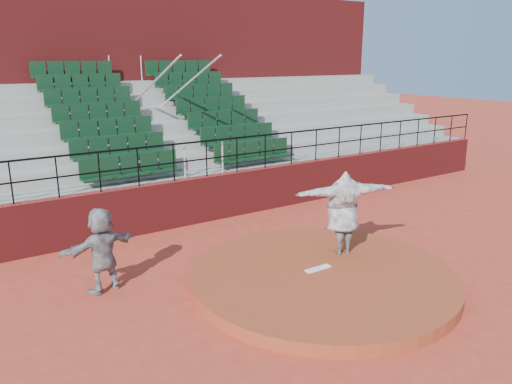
{
  "coord_description": "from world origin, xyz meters",
  "views": [
    {
      "loc": [
        -6.45,
        -7.17,
        4.56
      ],
      "look_at": [
        0.0,
        2.5,
        1.4
      ],
      "focal_mm": 35.0,
      "sensor_mm": 36.0,
      "label": 1
    }
  ],
  "objects": [
    {
      "name": "pitcher",
      "position": [
        1.03,
        0.55,
        1.2
      ],
      "size": [
        2.43,
        1.34,
        1.91
      ],
      "primitive_type": "imported",
      "rotation": [
        0.0,
        0.0,
        2.82
      ],
      "color": "black",
      "rests_on": "pitchers_mound"
    },
    {
      "name": "wall_railing",
      "position": [
        0.0,
        5.0,
        2.03
      ],
      "size": [
        24.04,
        0.05,
        1.03
      ],
      "color": "black",
      "rests_on": "boundary_wall"
    },
    {
      "name": "ground",
      "position": [
        0.0,
        0.0,
        0.0
      ],
      "size": [
        90.0,
        90.0,
        0.0
      ],
      "primitive_type": "plane",
      "color": "#AD3927",
      "rests_on": "ground"
    },
    {
      "name": "seating_deck",
      "position": [
        0.0,
        8.65,
        1.43
      ],
      "size": [
        24.0,
        5.97,
        4.63
      ],
      "color": "gray",
      "rests_on": "ground"
    },
    {
      "name": "pitchers_mound",
      "position": [
        0.0,
        0.0,
        0.12
      ],
      "size": [
        5.5,
        5.5,
        0.25
      ],
      "primitive_type": "cylinder",
      "color": "#933A21",
      "rests_on": "ground"
    },
    {
      "name": "pitching_rubber",
      "position": [
        0.0,
        0.15,
        0.27
      ],
      "size": [
        0.6,
        0.15,
        0.03
      ],
      "primitive_type": "cube",
      "color": "white",
      "rests_on": "pitchers_mound"
    },
    {
      "name": "boundary_wall",
      "position": [
        0.0,
        5.0,
        0.65
      ],
      "size": [
        24.0,
        0.3,
        1.3
      ],
      "primitive_type": "cube",
      "color": "maroon",
      "rests_on": "ground"
    },
    {
      "name": "fielder",
      "position": [
        -3.87,
        2.19,
        0.87
      ],
      "size": [
        1.68,
        0.84,
        1.74
      ],
      "primitive_type": "imported",
      "rotation": [
        0.0,
        0.0,
        3.35
      ],
      "color": "black",
      "rests_on": "ground"
    },
    {
      "name": "press_box_facade",
      "position": [
        0.0,
        12.6,
        3.55
      ],
      "size": [
        24.0,
        3.0,
        7.1
      ],
      "primitive_type": "cube",
      "color": "maroon",
      "rests_on": "ground"
    }
  ]
}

